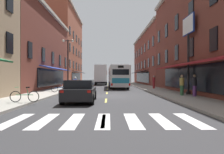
# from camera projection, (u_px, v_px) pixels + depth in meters

# --- Properties ---
(ground_plane) EXTENTS (34.80, 80.00, 0.10)m
(ground_plane) POSITION_uv_depth(u_px,v_px,m) (107.00, 96.00, 17.63)
(ground_plane) COLOR #333335
(lane_centre_dashes) EXTENTS (0.14, 73.90, 0.01)m
(lane_centre_dashes) POSITION_uv_depth(u_px,v_px,m) (107.00, 96.00, 17.38)
(lane_centre_dashes) COLOR #DBCC4C
(lane_centre_dashes) RESTS_ON ground
(crosswalk_near) EXTENTS (7.10, 2.80, 0.01)m
(crosswalk_near) POSITION_uv_depth(u_px,v_px,m) (103.00, 120.00, 7.63)
(crosswalk_near) COLOR silver
(crosswalk_near) RESTS_ON ground
(sidewalk_left) EXTENTS (3.00, 80.00, 0.14)m
(sidewalk_left) POSITION_uv_depth(u_px,v_px,m) (38.00, 95.00, 17.54)
(sidewalk_left) COLOR #A39E93
(sidewalk_left) RESTS_ON ground
(sidewalk_right) EXTENTS (3.00, 80.00, 0.14)m
(sidewalk_right) POSITION_uv_depth(u_px,v_px,m) (174.00, 95.00, 17.72)
(sidewalk_right) COLOR #A39E93
(sidewalk_right) RESTS_ON ground
(billboard_sign) EXTENTS (0.40, 2.38, 6.77)m
(billboard_sign) POSITION_uv_depth(u_px,v_px,m) (188.00, 36.00, 17.57)
(billboard_sign) COLOR black
(billboard_sign) RESTS_ON sidewalk_right
(transit_bus) EXTENTS (2.81, 11.73, 3.25)m
(transit_bus) POSITION_uv_depth(u_px,v_px,m) (118.00, 76.00, 30.91)
(transit_bus) COLOR white
(transit_bus) RESTS_ON ground
(box_truck) EXTENTS (2.54, 7.99, 3.99)m
(box_truck) POSITION_uv_depth(u_px,v_px,m) (101.00, 75.00, 42.54)
(box_truck) COLOR black
(box_truck) RESTS_ON ground
(sedan_near) EXTENTS (2.03, 4.83, 1.41)m
(sedan_near) POSITION_uv_depth(u_px,v_px,m) (102.00, 80.00, 51.76)
(sedan_near) COLOR navy
(sedan_near) RESTS_ON ground
(sedan_mid) EXTENTS (2.03, 4.32, 1.43)m
(sedan_mid) POSITION_uv_depth(u_px,v_px,m) (80.00, 91.00, 13.29)
(sedan_mid) COLOR black
(sedan_mid) RESTS_ON ground
(motorcycle_rider) EXTENTS (0.62, 2.07, 1.66)m
(motorcycle_rider) POSITION_uv_depth(u_px,v_px,m) (75.00, 87.00, 18.53)
(motorcycle_rider) COLOR black
(motorcycle_rider) RESTS_ON ground
(bicycle_near) EXTENTS (1.71, 0.48, 0.91)m
(bicycle_near) POSITION_uv_depth(u_px,v_px,m) (25.00, 96.00, 12.05)
(bicycle_near) COLOR black
(bicycle_near) RESTS_ON sidewalk_left
(bicycle_mid) EXTENTS (1.69, 0.51, 0.91)m
(bicycle_mid) POSITION_uv_depth(u_px,v_px,m) (60.00, 88.00, 20.20)
(bicycle_mid) COLOR black
(bicycle_mid) RESTS_ON sidewalk_left
(pedestrian_near) EXTENTS (0.42, 0.53, 1.66)m
(pedestrian_near) POSITION_uv_depth(u_px,v_px,m) (182.00, 84.00, 16.54)
(pedestrian_near) COLOR #33663F
(pedestrian_near) RESTS_ON sidewalk_right
(pedestrian_mid) EXTENTS (0.36, 0.36, 1.68)m
(pedestrian_mid) POSITION_uv_depth(u_px,v_px,m) (195.00, 85.00, 15.65)
(pedestrian_mid) COLOR #66387F
(pedestrian_mid) RESTS_ON sidewalk_right
(pedestrian_far) EXTENTS (0.36, 0.36, 1.68)m
(pedestrian_far) POSITION_uv_depth(u_px,v_px,m) (154.00, 82.00, 26.47)
(pedestrian_far) COLOR maroon
(pedestrian_far) RESTS_ON sidewalk_right
(street_lamp_twin) EXTENTS (1.42, 0.32, 5.97)m
(street_lamp_twin) POSITION_uv_depth(u_px,v_px,m) (68.00, 62.00, 24.27)
(street_lamp_twin) COLOR black
(street_lamp_twin) RESTS_ON sidewalk_left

